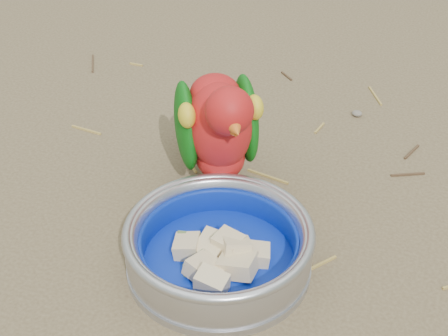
% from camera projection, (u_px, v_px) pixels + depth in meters
% --- Properties ---
extents(ground, '(60.00, 60.00, 0.00)m').
position_uv_depth(ground, '(240.00, 239.00, 0.86)').
color(ground, brown).
extents(food_bowl, '(0.22, 0.22, 0.02)m').
position_uv_depth(food_bowl, '(219.00, 262.00, 0.82)').
color(food_bowl, '#B2B2BA').
rests_on(food_bowl, ground).
extents(bowl_wall, '(0.22, 0.22, 0.04)m').
position_uv_depth(bowl_wall, '(219.00, 244.00, 0.80)').
color(bowl_wall, '#B2B2BA').
rests_on(bowl_wall, food_bowl).
extents(fruit_wedges, '(0.13, 0.13, 0.03)m').
position_uv_depth(fruit_wedges, '(219.00, 248.00, 0.80)').
color(fruit_wedges, beige).
rests_on(fruit_wedges, food_bowl).
extents(lory_parrot, '(0.21, 0.25, 0.18)m').
position_uv_depth(lory_parrot, '(219.00, 136.00, 0.89)').
color(lory_parrot, '#AC1516').
rests_on(lory_parrot, ground).
extents(ground_debris, '(0.90, 0.80, 0.01)m').
position_uv_depth(ground_debris, '(249.00, 203.00, 0.91)').
color(ground_debris, '#AB8D43').
rests_on(ground_debris, ground).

